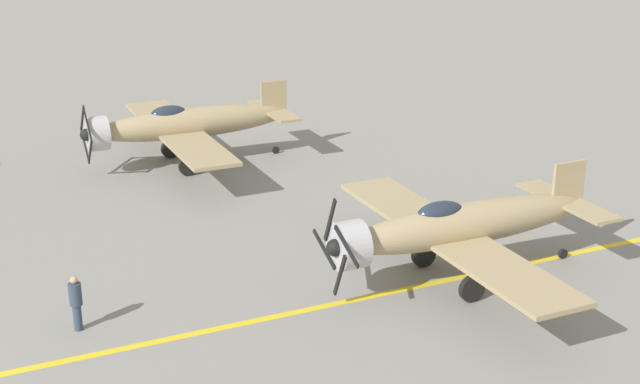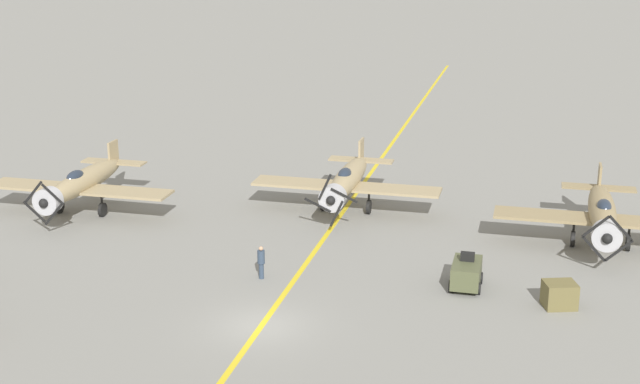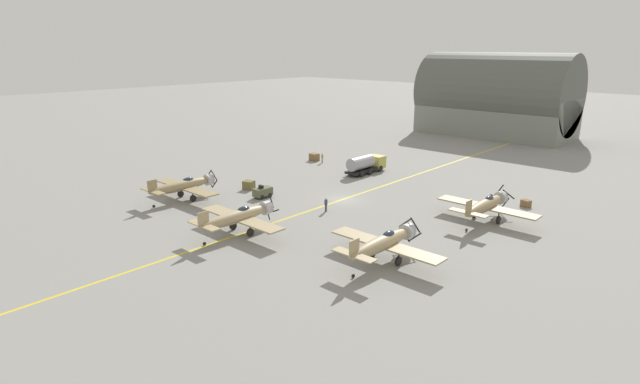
# 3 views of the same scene
# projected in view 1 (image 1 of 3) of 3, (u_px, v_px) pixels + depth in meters

# --- Properties ---
(airplane_near_center) EXTENTS (12.00, 9.98, 3.68)m
(airplane_near_center) POSITION_uv_depth(u_px,v_px,m) (458.00, 226.00, 29.54)
(airplane_near_center) COLOR tan
(airplane_near_center) RESTS_ON ground
(airplane_near_right) EXTENTS (12.00, 9.98, 3.65)m
(airplane_near_right) POSITION_uv_depth(u_px,v_px,m) (184.00, 124.00, 41.56)
(airplane_near_right) COLOR tan
(airplane_near_right) RESTS_ON ground
(ground_crew_walking) EXTENTS (0.39, 0.39, 1.77)m
(ground_crew_walking) POSITION_uv_depth(u_px,v_px,m) (76.00, 301.00, 26.67)
(ground_crew_walking) COLOR #334256
(ground_crew_walking) RESTS_ON ground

